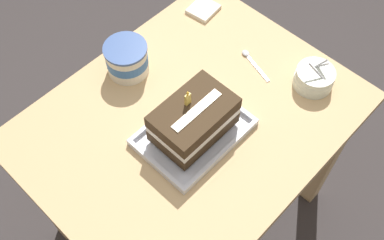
% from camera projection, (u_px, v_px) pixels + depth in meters
% --- Properties ---
extents(ground_plane, '(8.00, 8.00, 0.00)m').
position_uv_depth(ground_plane, '(191.00, 211.00, 1.97)').
color(ground_plane, '#383333').
extents(dining_table, '(0.94, 0.75, 0.73)m').
position_uv_depth(dining_table, '(191.00, 138.00, 1.45)').
color(dining_table, tan).
rests_on(dining_table, ground_plane).
extents(foil_tray, '(0.31, 0.22, 0.02)m').
position_uv_depth(foil_tray, '(194.00, 133.00, 1.31)').
color(foil_tray, silver).
rests_on(foil_tray, dining_table).
extents(birthday_cake, '(0.22, 0.15, 0.16)m').
position_uv_depth(birthday_cake, '(194.00, 119.00, 1.25)').
color(birthday_cake, '#382817').
rests_on(birthday_cake, foil_tray).
extents(bowl_stack, '(0.12, 0.12, 0.11)m').
position_uv_depth(bowl_stack, '(314.00, 78.00, 1.39)').
color(bowl_stack, silver).
rests_on(bowl_stack, dining_table).
extents(ice_cream_tub, '(0.13, 0.13, 0.10)m').
position_uv_depth(ice_cream_tub, '(127.00, 59.00, 1.40)').
color(ice_cream_tub, silver).
rests_on(ice_cream_tub, dining_table).
extents(serving_spoon_near_tray, '(0.06, 0.14, 0.01)m').
position_uv_depth(serving_spoon_near_tray, '(250.00, 58.00, 1.47)').
color(serving_spoon_near_tray, silver).
rests_on(serving_spoon_near_tray, dining_table).
extents(napkin_pile, '(0.10, 0.10, 0.01)m').
position_uv_depth(napkin_pile, '(203.00, 9.00, 1.58)').
color(napkin_pile, silver).
rests_on(napkin_pile, dining_table).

